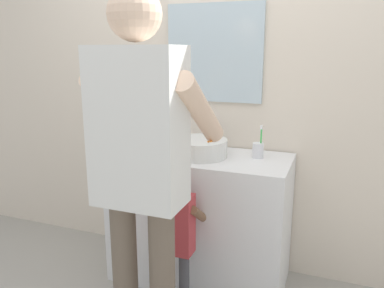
{
  "coord_description": "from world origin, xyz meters",
  "views": [
    {
      "loc": [
        0.8,
        -1.95,
        1.53
      ],
      "look_at": [
        0.0,
        0.15,
        0.98
      ],
      "focal_mm": 36.03,
      "sensor_mm": 36.0,
      "label": 1
    }
  ],
  "objects_px": {
    "child_toddler": "(176,232)",
    "adult_parent": "(141,151)",
    "soap_bottle": "(162,141)",
    "toothbrush_cup": "(258,150)"
  },
  "relations": [
    {
      "from": "soap_bottle",
      "to": "child_toddler",
      "type": "distance_m",
      "value": 0.66
    },
    {
      "from": "soap_bottle",
      "to": "adult_parent",
      "type": "height_order",
      "value": "adult_parent"
    },
    {
      "from": "toothbrush_cup",
      "to": "child_toddler",
      "type": "xyz_separation_m",
      "value": [
        -0.36,
        -0.48,
        -0.4
      ]
    },
    {
      "from": "soap_bottle",
      "to": "toothbrush_cup",
      "type": "bearing_deg",
      "value": 4.24
    },
    {
      "from": "toothbrush_cup",
      "to": "soap_bottle",
      "type": "height_order",
      "value": "toothbrush_cup"
    },
    {
      "from": "soap_bottle",
      "to": "child_toddler",
      "type": "xyz_separation_m",
      "value": [
        0.29,
        -0.43,
        -0.41
      ]
    },
    {
      "from": "soap_bottle",
      "to": "child_toddler",
      "type": "bearing_deg",
      "value": -56.34
    },
    {
      "from": "toothbrush_cup",
      "to": "soap_bottle",
      "type": "xyz_separation_m",
      "value": [
        -0.64,
        -0.05,
        0.02
      ]
    },
    {
      "from": "toothbrush_cup",
      "to": "adult_parent",
      "type": "height_order",
      "value": "adult_parent"
    },
    {
      "from": "child_toddler",
      "to": "adult_parent",
      "type": "distance_m",
      "value": 0.64
    }
  ]
}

